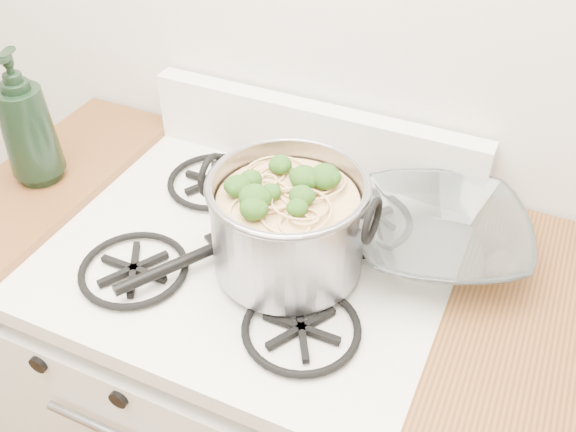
% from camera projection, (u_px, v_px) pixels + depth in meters
% --- Properties ---
extents(gas_range, '(0.76, 0.66, 0.92)m').
position_uv_depth(gas_range, '(258.00, 392.00, 1.54)').
color(gas_range, white).
rests_on(gas_range, ground).
extents(counter_left, '(0.25, 0.65, 0.92)m').
position_uv_depth(counter_left, '(88.00, 318.00, 1.69)').
color(counter_left, silver).
rests_on(counter_left, ground).
extents(stock_pot, '(0.31, 0.28, 0.19)m').
position_uv_depth(stock_pot, '(288.00, 224.00, 1.13)').
color(stock_pot, gray).
rests_on(stock_pot, gas_range).
extents(spatula, '(0.41, 0.42, 0.02)m').
position_uv_depth(spatula, '(240.00, 237.00, 1.22)').
color(spatula, black).
rests_on(spatula, gas_range).
extents(glass_bowl, '(0.17, 0.17, 0.03)m').
position_uv_depth(glass_bowl, '(438.00, 244.00, 1.20)').
color(glass_bowl, white).
rests_on(glass_bowl, gas_range).
extents(bottle, '(0.13, 0.13, 0.29)m').
position_uv_depth(bottle, '(25.00, 118.00, 1.30)').
color(bottle, black).
rests_on(bottle, counter_left).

